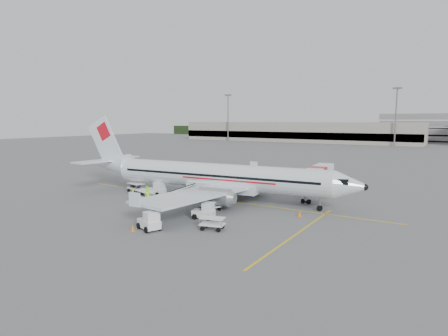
{
  "coord_description": "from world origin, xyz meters",
  "views": [
    {
      "loc": [
        25.47,
        -38.84,
        9.97
      ],
      "look_at": [
        0.0,
        2.0,
        3.8
      ],
      "focal_mm": 30.0,
      "sensor_mm": 36.0,
      "label": 1
    }
  ],
  "objects_px": {
    "tug_fore": "(204,210)",
    "tug_aft": "(156,189)",
    "aircraft": "(218,159)",
    "belt_loader": "(179,190)",
    "jet_bridge": "(317,181)",
    "tug_mid": "(149,220)"
  },
  "relations": [
    {
      "from": "aircraft",
      "to": "tug_aft",
      "type": "height_order",
      "value": "aircraft"
    },
    {
      "from": "belt_loader",
      "to": "tug_fore",
      "type": "distance_m",
      "value": 8.95
    },
    {
      "from": "aircraft",
      "to": "belt_loader",
      "type": "distance_m",
      "value": 6.07
    },
    {
      "from": "aircraft",
      "to": "tug_fore",
      "type": "height_order",
      "value": "aircraft"
    },
    {
      "from": "belt_loader",
      "to": "tug_aft",
      "type": "xyz_separation_m",
      "value": [
        -4.88,
        1.21,
        -0.51
      ]
    },
    {
      "from": "jet_bridge",
      "to": "belt_loader",
      "type": "xyz_separation_m",
      "value": [
        -13.4,
        -12.25,
        -0.49
      ]
    },
    {
      "from": "belt_loader",
      "to": "tug_fore",
      "type": "height_order",
      "value": "belt_loader"
    },
    {
      "from": "aircraft",
      "to": "tug_fore",
      "type": "bearing_deg",
      "value": -71.62
    },
    {
      "from": "aircraft",
      "to": "belt_loader",
      "type": "relative_size",
      "value": 7.12
    },
    {
      "from": "tug_fore",
      "to": "tug_aft",
      "type": "relative_size",
      "value": 0.93
    },
    {
      "from": "tug_fore",
      "to": "belt_loader",
      "type": "bearing_deg",
      "value": 130.54
    },
    {
      "from": "tug_aft",
      "to": "tug_fore",
      "type": "bearing_deg",
      "value": -27.25
    },
    {
      "from": "tug_mid",
      "to": "tug_fore",
      "type": "bearing_deg",
      "value": 92.66
    },
    {
      "from": "tug_mid",
      "to": "tug_aft",
      "type": "xyz_separation_m",
      "value": [
        -10.21,
        12.26,
        0.02
      ]
    },
    {
      "from": "jet_bridge",
      "to": "tug_mid",
      "type": "height_order",
      "value": "jet_bridge"
    },
    {
      "from": "tug_fore",
      "to": "tug_aft",
      "type": "bearing_deg",
      "value": 138.21
    },
    {
      "from": "belt_loader",
      "to": "tug_aft",
      "type": "bearing_deg",
      "value": 151.19
    },
    {
      "from": "belt_loader",
      "to": "tug_mid",
      "type": "distance_m",
      "value": 12.28
    },
    {
      "from": "jet_bridge",
      "to": "belt_loader",
      "type": "height_order",
      "value": "jet_bridge"
    },
    {
      "from": "belt_loader",
      "to": "tug_mid",
      "type": "relative_size",
      "value": 2.27
    },
    {
      "from": "belt_loader",
      "to": "tug_aft",
      "type": "height_order",
      "value": "belt_loader"
    },
    {
      "from": "belt_loader",
      "to": "tug_fore",
      "type": "relative_size",
      "value": 2.41
    }
  ]
}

